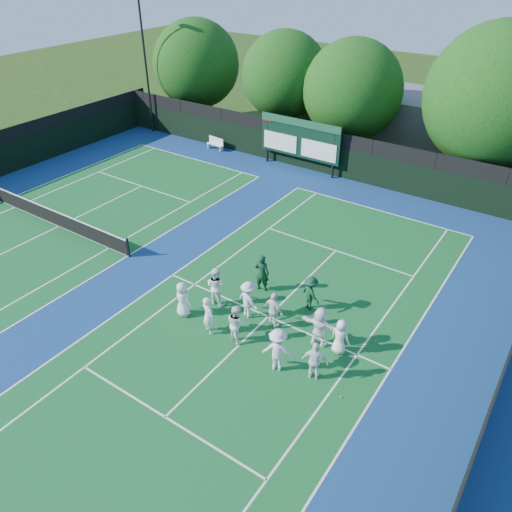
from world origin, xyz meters
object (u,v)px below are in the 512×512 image
Objects in this scene: tennis_net at (57,218)px; bench at (216,143)px; coach_left at (262,273)px; scoreboard at (300,139)px.

tennis_net is 14.37m from bench.
coach_left is at bearing -45.20° from bench.
scoreboard is 14.36m from coach_left.
scoreboard reaches higher than coach_left.
coach_left reaches higher than tennis_net.
bench is at bearing -61.12° from coach_left.
bench is 0.81× the size of coach_left.
scoreboard is 4.02× the size of bench.
bench is (-0.12, 14.37, 0.00)m from tennis_net.
coach_left reaches higher than bench.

